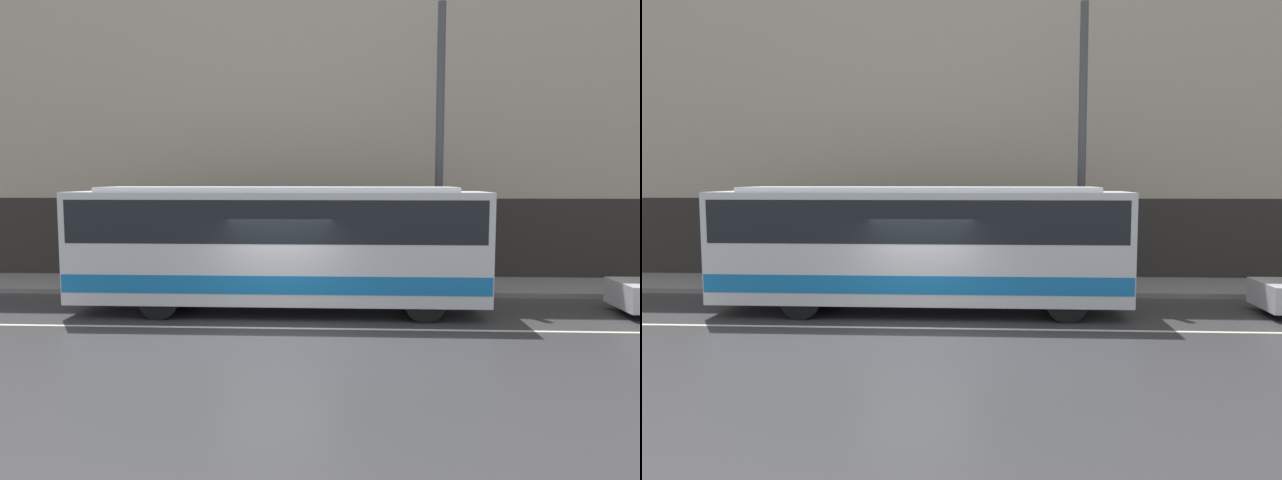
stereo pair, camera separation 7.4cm
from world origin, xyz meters
The scene contains 7 objects.
ground_plane centered at (0.00, 0.00, 0.00)m, with size 60.00×60.00×0.00m, color #38383A.
sidewalk centered at (0.00, 5.56, 0.07)m, with size 60.00×3.11×0.15m.
building_facade centered at (0.00, 7.25, 6.43)m, with size 60.00×0.35×13.28m.
lane_stripe centered at (0.00, 0.00, 0.00)m, with size 54.00×0.14×0.01m.
transit_bus centered at (-0.15, 1.90, 1.83)m, with size 10.54×2.53×3.25m.
utility_pole_near centered at (4.32, 4.74, 4.38)m, with size 0.24×0.24×8.45m.
pedestrian_waiting centered at (-4.19, 4.83, 0.99)m, with size 0.36×0.36×1.78m.
Camera 1 is at (1.73, -14.13, 3.45)m, focal length 35.00 mm.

